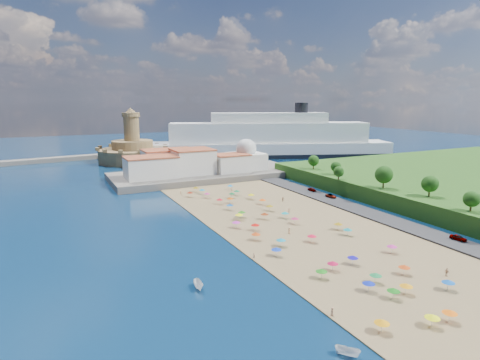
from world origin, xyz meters
TOP-DOWN VIEW (x-y plane):
  - ground at (0.00, 0.00)m, footprint 700.00×700.00m
  - terrace at (10.00, 73.00)m, footprint 90.00×36.00m
  - jetty at (-12.00, 108.00)m, footprint 18.00×70.00m
  - waterfront_buildings at (-3.05, 73.64)m, footprint 57.00×29.00m
  - domed_building at (30.00, 71.00)m, footprint 16.00×16.00m
  - fortress at (-12.00, 138.00)m, footprint 40.00×40.00m
  - cruise_ship at (72.76, 122.00)m, footprint 158.15×78.75m
  - beach_parasols at (-0.73, -10.98)m, footprint 30.26×112.60m
  - beachgoers at (4.14, -1.06)m, footprint 35.42×98.34m
  - moored_boats at (-29.22, -46.95)m, footprint 14.88×33.87m
  - parked_cars at (36.00, -1.16)m, footprint 2.30×68.28m
  - hillside_trees at (47.87, -12.28)m, footprint 12.83×108.32m

SIDE VIEW (x-z plane):
  - ground at x=0.00m, z-range 0.00..0.00m
  - moored_boats at x=-29.22m, z-range -0.03..1.59m
  - beachgoers at x=4.14m, z-range 0.19..2.06m
  - jetty at x=-12.00m, z-range 0.00..2.40m
  - parked_cars at x=36.00m, z-range 0.66..2.09m
  - terrace at x=10.00m, z-range 0.00..3.00m
  - beach_parasols at x=-0.73m, z-range 1.05..3.25m
  - fortress at x=-12.00m, z-range -9.52..22.88m
  - waterfront_buildings at x=-3.05m, z-range 2.38..13.38m
  - domed_building at x=30.00m, z-range 1.47..16.47m
  - hillside_trees at x=47.87m, z-range 6.07..14.09m
  - cruise_ship at x=72.76m, z-range -7.13..27.87m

